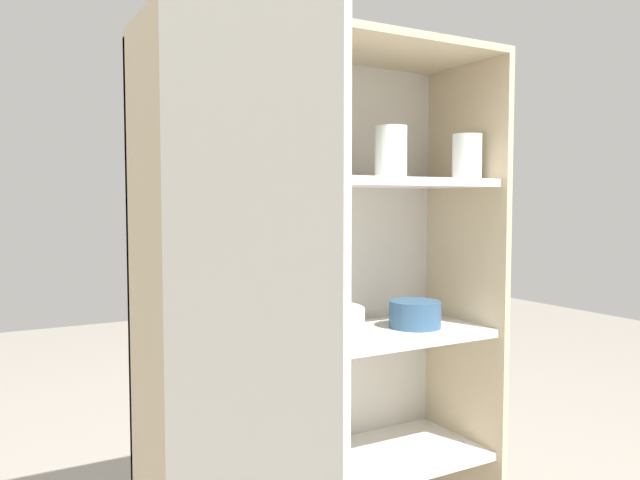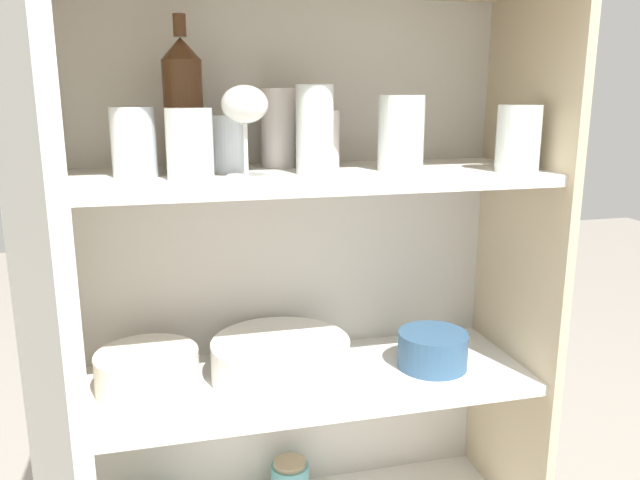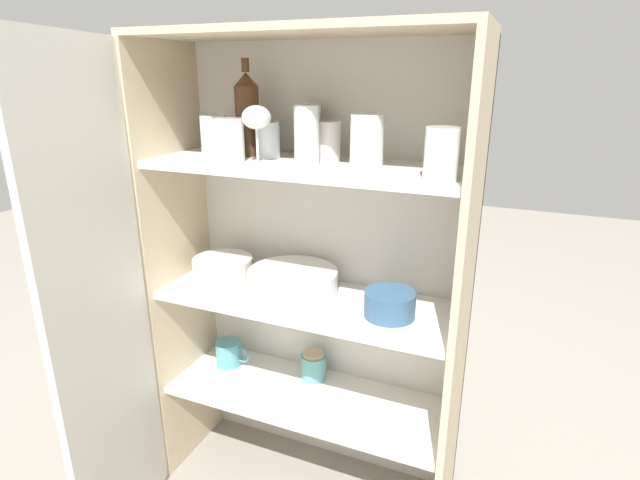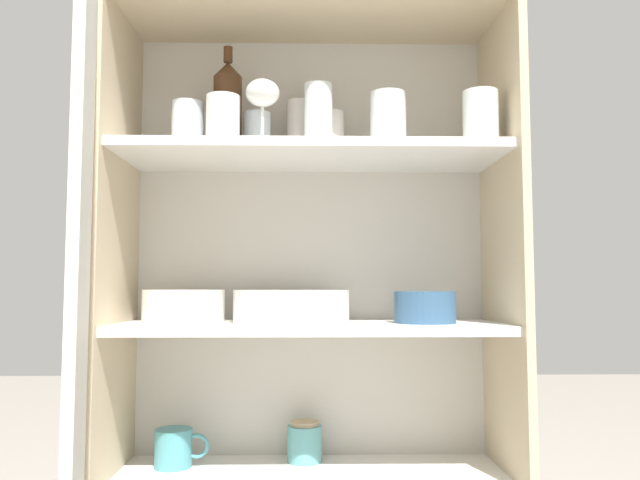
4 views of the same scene
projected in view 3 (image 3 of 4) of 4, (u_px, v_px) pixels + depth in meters
name	position (u px, v px, depth m)	size (l,w,h in m)	color
cupboard_back_panel	(326.00, 272.00, 1.54)	(0.87, 0.02, 1.34)	silver
cupboard_side_left	(182.00, 268.00, 1.56)	(0.02, 0.33, 1.34)	#CCB793
cupboard_side_right	(461.00, 318.00, 1.25)	(0.02, 0.33, 1.34)	#CCB793
cupboard_top_panel	(303.00, 31.00, 1.19)	(0.87, 0.33, 0.02)	#CCB793
shelf_board_lower	(307.00, 396.00, 1.52)	(0.84, 0.29, 0.02)	white
shelf_board_middle	(306.00, 301.00, 1.42)	(0.84, 0.29, 0.02)	white
shelf_board_upper	(305.00, 167.00, 1.29)	(0.84, 0.29, 0.02)	white
cupboard_door	(104.00, 324.00, 1.22)	(0.14, 0.42, 1.34)	silver
tumbler_glass_0	(214.00, 136.00, 1.38)	(0.07, 0.07, 0.11)	white
tumbler_glass_1	(367.00, 142.00, 1.19)	(0.08, 0.08, 0.13)	white
tumbler_glass_2	(307.00, 135.00, 1.24)	(0.06, 0.06, 0.15)	white
tumbler_glass_3	(310.00, 131.00, 1.36)	(0.07, 0.07, 0.14)	silver
tumbler_glass_4	(327.00, 141.00, 1.30)	(0.07, 0.07, 0.10)	silver
tumbler_glass_5	(230.00, 140.00, 1.30)	(0.07, 0.07, 0.11)	white
tumbler_glass_6	(442.00, 154.00, 1.07)	(0.07, 0.07, 0.11)	white
tumbler_glass_7	(268.00, 140.00, 1.35)	(0.06, 0.06, 0.10)	white
wine_glass_0	(256.00, 121.00, 1.25)	(0.07, 0.07, 0.15)	white
wine_bottle	(247.00, 114.00, 1.37)	(0.07, 0.07, 0.26)	#4C2D19
plate_stack_white	(293.00, 282.00, 1.42)	(0.26, 0.26, 0.07)	white
mixing_bowl_large	(223.00, 268.00, 1.51)	(0.18, 0.18, 0.07)	silver
serving_bowl_small	(390.00, 303.00, 1.29)	(0.13, 0.13, 0.07)	#33567A
coffee_mug_primary	(229.00, 353.00, 1.66)	(0.12, 0.08, 0.08)	teal
storage_jar	(314.00, 365.00, 1.58)	(0.08, 0.08, 0.09)	#5BA3A8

